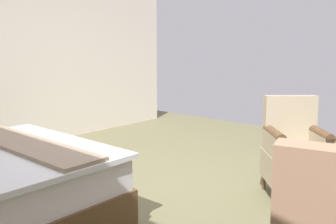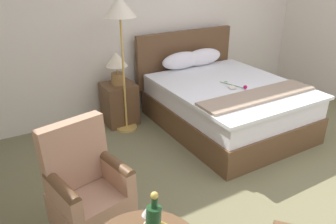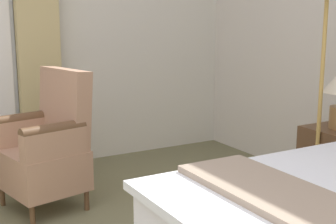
{
  "view_description": "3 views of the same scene",
  "coord_description": "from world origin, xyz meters",
  "px_view_note": "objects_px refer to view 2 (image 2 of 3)",
  "views": [
    {
      "loc": [
        -2.27,
        2.52,
        1.42
      ],
      "look_at": [
        -0.69,
        0.71,
        1.0
      ],
      "focal_mm": 40.0,
      "sensor_mm": 36.0,
      "label": 1
    },
    {
      "loc": [
        -2.27,
        -1.46,
        2.11
      ],
      "look_at": [
        -0.93,
        0.84,
        0.87
      ],
      "focal_mm": 35.0,
      "sensor_mm": 36.0,
      "label": 2
    },
    {
      "loc": [
        1.44,
        -0.14,
        1.33
      ],
      "look_at": [
        -0.6,
        1.02,
        0.86
      ],
      "focal_mm": 50.0,
      "sensor_mm": 36.0,
      "label": 3
    }
  ],
  "objects_px": {
    "bed": "(223,101)",
    "bedside_lamp": "(117,64)",
    "nightstand": "(119,104)",
    "armchair_by_window": "(87,189)",
    "floor_lamp_brass": "(120,17)",
    "wine_glass_near_bucket": "(148,212)"
  },
  "relations": [
    {
      "from": "bed",
      "to": "bedside_lamp",
      "type": "distance_m",
      "value": 1.52
    },
    {
      "from": "nightstand",
      "to": "armchair_by_window",
      "type": "relative_size",
      "value": 0.58
    },
    {
      "from": "floor_lamp_brass",
      "to": "wine_glass_near_bucket",
      "type": "xyz_separation_m",
      "value": [
        -0.87,
        -2.38,
        -0.73
      ]
    },
    {
      "from": "bed",
      "to": "bedside_lamp",
      "type": "height_order",
      "value": "bed"
    },
    {
      "from": "bed",
      "to": "armchair_by_window",
      "type": "xyz_separation_m",
      "value": [
        -2.21,
        -1.02,
        0.09
      ]
    },
    {
      "from": "bedside_lamp",
      "to": "armchair_by_window",
      "type": "relative_size",
      "value": 0.45
    },
    {
      "from": "bed",
      "to": "armchair_by_window",
      "type": "bearing_deg",
      "value": -155.29
    },
    {
      "from": "nightstand",
      "to": "bedside_lamp",
      "type": "bearing_deg",
      "value": 180.0
    },
    {
      "from": "nightstand",
      "to": "wine_glass_near_bucket",
      "type": "xyz_separation_m",
      "value": [
        -0.87,
        -2.61,
        0.48
      ]
    },
    {
      "from": "floor_lamp_brass",
      "to": "armchair_by_window",
      "type": "bearing_deg",
      "value": -122.72
    },
    {
      "from": "nightstand",
      "to": "armchair_by_window",
      "type": "bearing_deg",
      "value": -119.39
    },
    {
      "from": "bedside_lamp",
      "to": "wine_glass_near_bucket",
      "type": "relative_size",
      "value": 3.1
    },
    {
      "from": "floor_lamp_brass",
      "to": "armchair_by_window",
      "type": "relative_size",
      "value": 1.75
    },
    {
      "from": "bedside_lamp",
      "to": "wine_glass_near_bucket",
      "type": "height_order",
      "value": "bedside_lamp"
    },
    {
      "from": "bed",
      "to": "wine_glass_near_bucket",
      "type": "height_order",
      "value": "bed"
    },
    {
      "from": "floor_lamp_brass",
      "to": "wine_glass_near_bucket",
      "type": "height_order",
      "value": "floor_lamp_brass"
    },
    {
      "from": "bedside_lamp",
      "to": "wine_glass_near_bucket",
      "type": "bearing_deg",
      "value": -108.53
    },
    {
      "from": "bedside_lamp",
      "to": "wine_glass_near_bucket",
      "type": "xyz_separation_m",
      "value": [
        -0.87,
        -2.61,
        -0.1
      ]
    },
    {
      "from": "bedside_lamp",
      "to": "floor_lamp_brass",
      "type": "xyz_separation_m",
      "value": [
        -0.0,
        -0.22,
        0.63
      ]
    },
    {
      "from": "wine_glass_near_bucket",
      "to": "armchair_by_window",
      "type": "xyz_separation_m",
      "value": [
        -0.14,
        0.8,
        -0.32
      ]
    },
    {
      "from": "nightstand",
      "to": "armchair_by_window",
      "type": "distance_m",
      "value": 2.08
    },
    {
      "from": "floor_lamp_brass",
      "to": "armchair_by_window",
      "type": "distance_m",
      "value": 2.16
    }
  ]
}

